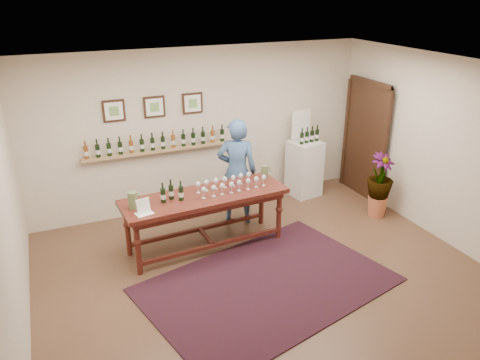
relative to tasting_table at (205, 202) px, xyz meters
name	(u,v)px	position (x,y,z in m)	size (l,w,h in m)	color
ground	(263,273)	(0.48, -1.00, -0.74)	(6.00, 6.00, 0.00)	brown
room_shell	(324,140)	(2.59, 0.86, 0.38)	(6.00, 6.00, 6.00)	beige
rug	(268,284)	(0.42, -1.28, -0.73)	(3.19, 2.13, 0.02)	#46150C
tasting_table	(205,202)	(0.00, 0.00, 0.00)	(2.50, 0.93, 0.87)	#401310
table_glasses	(227,184)	(0.37, 0.02, 0.22)	(1.32, 0.30, 0.18)	silver
table_bottles	(171,190)	(-0.50, 0.01, 0.29)	(0.30, 0.17, 0.32)	black
pitcher_left	(133,200)	(-1.06, -0.05, 0.25)	(0.16, 0.16, 0.24)	#5B6841
pitcher_right	(265,172)	(1.10, 0.25, 0.23)	(0.12, 0.12, 0.20)	#5B6841
menu_card	(143,206)	(-0.96, -0.25, 0.23)	(0.23, 0.17, 0.21)	white
display_pedestal	(304,168)	(2.36, 1.11, -0.22)	(0.52, 0.52, 1.05)	white
pedestal_bottles	(310,135)	(2.40, 1.05, 0.45)	(0.28, 0.07, 0.28)	black
info_sign	(301,124)	(2.36, 1.30, 0.60)	(0.42, 0.02, 0.58)	white
potted_plant	(380,185)	(3.06, -0.19, -0.17)	(0.60, 0.60, 0.98)	#BA633E
person	(237,172)	(0.77, 0.61, 0.15)	(0.65, 0.43, 1.78)	#395A87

